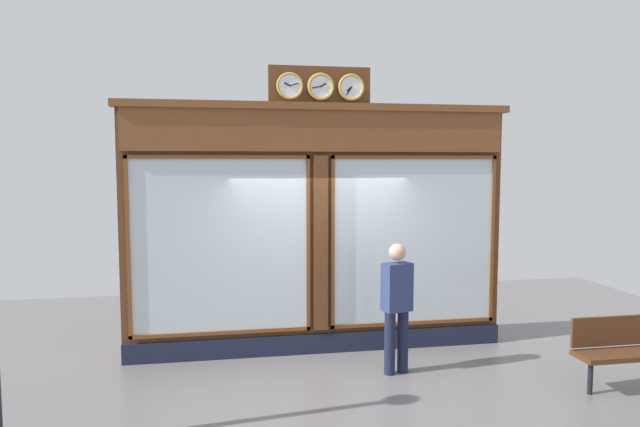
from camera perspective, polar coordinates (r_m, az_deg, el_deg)
shop_facade at (r=8.24m, az=-0.16°, el=-1.42°), size 5.54×0.42×4.03m
pedestrian at (r=7.54m, az=7.60°, el=-8.69°), size 0.41×0.31×1.69m
street_bench at (r=7.99m, az=28.25°, el=-11.49°), size 1.40×0.40×0.87m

